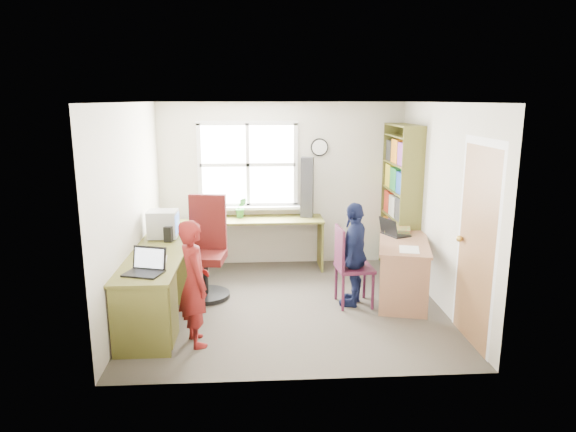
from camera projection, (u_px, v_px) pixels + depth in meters
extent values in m
cube|color=#3F3931|center=(289.00, 306.00, 6.22)|extent=(3.60, 3.40, 0.02)
cube|color=white|center=(289.00, 101.00, 5.68)|extent=(3.60, 3.40, 0.02)
cube|color=beige|center=(282.00, 184.00, 7.61)|extent=(3.60, 0.02, 2.40)
cube|color=beige|center=(302.00, 250.00, 4.28)|extent=(3.60, 0.02, 2.40)
cube|color=beige|center=(131.00, 210.00, 5.84)|extent=(0.02, 3.40, 2.40)
cube|color=beige|center=(442.00, 206.00, 6.06)|extent=(0.02, 3.40, 2.40)
cube|color=white|center=(248.00, 165.00, 7.49)|extent=(1.40, 0.01, 1.20)
cube|color=white|center=(248.00, 165.00, 7.49)|extent=(1.48, 0.04, 1.28)
cube|color=#92653F|center=(476.00, 247.00, 5.08)|extent=(0.02, 0.82, 2.00)
sphere|color=gold|center=(459.00, 239.00, 5.40)|extent=(0.07, 0.07, 0.07)
cylinder|color=black|center=(319.00, 147.00, 7.49)|extent=(0.26, 0.03, 0.26)
cylinder|color=white|center=(320.00, 147.00, 7.48)|extent=(0.22, 0.01, 0.22)
cube|color=brown|center=(162.00, 247.00, 6.06)|extent=(0.60, 2.70, 0.03)
cube|color=brown|center=(266.00, 220.00, 7.42)|extent=(1.65, 0.56, 0.03)
cube|color=brown|center=(164.00, 277.00, 6.14)|extent=(0.56, 0.03, 0.72)
cube|color=brown|center=(140.00, 323.00, 4.86)|extent=(0.56, 0.03, 0.72)
cube|color=brown|center=(180.00, 246.00, 7.43)|extent=(0.56, 0.03, 0.72)
cube|color=brown|center=(320.00, 244.00, 7.55)|extent=(0.03, 0.52, 0.72)
cube|color=brown|center=(148.00, 308.00, 5.22)|extent=(0.54, 0.45, 0.72)
cube|color=#94664A|center=(404.00, 242.00, 6.29)|extent=(0.88, 1.38, 0.03)
cube|color=#94664A|center=(404.00, 288.00, 5.78)|extent=(0.54, 0.16, 0.70)
cube|color=#94664A|center=(401.00, 256.00, 6.96)|extent=(0.54, 0.16, 0.70)
cube|color=brown|center=(411.00, 207.00, 6.74)|extent=(0.30, 0.02, 2.10)
cube|color=brown|center=(391.00, 193.00, 7.72)|extent=(0.30, 0.02, 2.10)
cube|color=brown|center=(404.00, 125.00, 7.00)|extent=(0.30, 1.00, 0.02)
cube|color=brown|center=(397.00, 267.00, 7.45)|extent=(0.30, 1.00, 0.02)
cube|color=brown|center=(398.00, 243.00, 7.37)|extent=(0.30, 1.00, 0.02)
cube|color=brown|center=(400.00, 217.00, 7.28)|extent=(0.30, 1.00, 0.02)
cube|color=brown|center=(401.00, 191.00, 7.20)|extent=(0.30, 1.00, 0.02)
cube|color=brown|center=(402.00, 164.00, 7.12)|extent=(0.30, 1.00, 0.02)
cube|color=brown|center=(404.00, 136.00, 7.03)|extent=(0.30, 1.00, 0.02)
cube|color=red|center=(404.00, 263.00, 7.12)|extent=(0.25, 0.28, 0.27)
cube|color=#1A439E|center=(397.00, 256.00, 7.43)|extent=(0.25, 0.30, 0.29)
cube|color=#1F833D|center=(392.00, 250.00, 7.72)|extent=(0.25, 0.26, 0.30)
cube|color=yellow|center=(405.00, 237.00, 7.04)|extent=(0.25, 0.28, 0.30)
cube|color=#7D3483|center=(399.00, 231.00, 7.35)|extent=(0.25, 0.30, 0.32)
cube|color=orange|center=(393.00, 227.00, 7.65)|extent=(0.25, 0.26, 0.29)
cube|color=#272727|center=(406.00, 210.00, 6.95)|extent=(0.25, 0.28, 0.32)
cube|color=silver|center=(400.00, 206.00, 7.27)|extent=(0.25, 0.30, 0.29)
cube|color=red|center=(394.00, 201.00, 7.56)|extent=(0.25, 0.26, 0.30)
cube|color=#1A439E|center=(408.00, 183.00, 6.87)|extent=(0.25, 0.28, 0.29)
cube|color=#1F833D|center=(401.00, 179.00, 7.18)|extent=(0.25, 0.30, 0.30)
cube|color=yellow|center=(396.00, 175.00, 7.47)|extent=(0.25, 0.26, 0.32)
cube|color=#7D3483|center=(409.00, 154.00, 6.79)|extent=(0.25, 0.28, 0.30)
cube|color=orange|center=(403.00, 151.00, 7.10)|extent=(0.25, 0.30, 0.32)
cube|color=#272727|center=(397.00, 150.00, 7.39)|extent=(0.25, 0.26, 0.29)
cylinder|color=black|center=(206.00, 295.00, 6.44)|extent=(0.66, 0.66, 0.05)
cylinder|color=black|center=(206.00, 277.00, 6.39)|extent=(0.07, 0.07, 0.44)
cube|color=#490F0D|center=(205.00, 257.00, 6.33)|extent=(0.54, 0.54, 0.09)
cube|color=#490F0D|center=(208.00, 222.00, 6.47)|extent=(0.47, 0.14, 0.69)
cylinder|color=#4A182F|center=(343.00, 293.00, 5.99)|extent=(0.04, 0.04, 0.45)
cylinder|color=#4A182F|center=(373.00, 291.00, 6.04)|extent=(0.04, 0.04, 0.45)
cylinder|color=#4A182F|center=(336.00, 282.00, 6.34)|extent=(0.04, 0.04, 0.45)
cylinder|color=#4A182F|center=(364.00, 281.00, 6.39)|extent=(0.04, 0.04, 0.45)
cube|color=#4A182F|center=(355.00, 268.00, 6.14)|extent=(0.45, 0.45, 0.04)
cube|color=#4A182F|center=(340.00, 248.00, 6.06)|extent=(0.06, 0.40, 0.50)
cube|color=#AFB0B4|center=(164.00, 237.00, 6.38)|extent=(0.26, 0.21, 0.02)
cube|color=#AFB0B4|center=(163.00, 224.00, 6.34)|extent=(0.35, 0.32, 0.33)
cube|color=#3F72F2|center=(177.00, 224.00, 6.35)|extent=(0.01, 0.28, 0.24)
cube|color=black|center=(143.00, 273.00, 5.04)|extent=(0.42, 0.35, 0.02)
cube|color=black|center=(149.00, 258.00, 5.15)|extent=(0.36, 0.16, 0.24)
cube|color=white|center=(149.00, 258.00, 5.14)|extent=(0.31, 0.13, 0.19)
cube|color=black|center=(396.00, 234.00, 6.58)|extent=(0.36, 0.40, 0.02)
cube|color=black|center=(388.00, 227.00, 6.50)|extent=(0.18, 0.33, 0.22)
cube|color=#3F72F2|center=(389.00, 227.00, 6.50)|extent=(0.15, 0.29, 0.18)
cube|color=black|center=(169.00, 234.00, 6.19)|extent=(0.11, 0.11, 0.19)
cube|color=black|center=(172.00, 224.00, 6.71)|extent=(0.11, 0.11, 0.19)
cube|color=black|center=(307.00, 187.00, 7.44)|extent=(0.20, 0.19, 0.88)
cube|color=red|center=(397.00, 230.00, 6.71)|extent=(0.40, 0.40, 0.07)
cube|color=silver|center=(158.00, 259.00, 5.51)|extent=(0.22, 0.29, 0.00)
cube|color=silver|center=(409.00, 249.00, 5.94)|extent=(0.30, 0.36, 0.00)
imported|color=#327D33|center=(241.00, 208.00, 7.43)|extent=(0.18, 0.16, 0.30)
imported|color=maroon|center=(194.00, 283.00, 5.11)|extent=(0.46, 0.55, 1.29)
imported|color=#337F41|center=(202.00, 243.00, 6.79)|extent=(0.45, 0.57, 1.16)
imported|color=#151D44|center=(354.00, 254.00, 6.12)|extent=(0.56, 0.80, 1.26)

